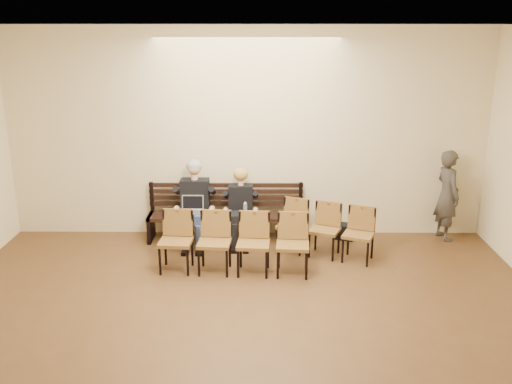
% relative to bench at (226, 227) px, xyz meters
% --- Properties ---
extents(room_walls, '(8.02, 10.01, 3.51)m').
position_rel_bench_xyz_m(room_walls, '(0.36, -3.86, 2.31)').
color(room_walls, beige).
rests_on(room_walls, ground).
extents(bench, '(2.60, 0.90, 0.45)m').
position_rel_bench_xyz_m(bench, '(0.00, 0.00, 0.00)').
color(bench, black).
rests_on(bench, ground).
extents(seated_man, '(0.58, 0.80, 1.39)m').
position_rel_bench_xyz_m(seated_man, '(-0.50, -0.12, 0.47)').
color(seated_man, black).
rests_on(seated_man, ground).
extents(seated_woman, '(0.49, 0.68, 1.14)m').
position_rel_bench_xyz_m(seated_woman, '(0.26, -0.12, 0.34)').
color(seated_woman, black).
rests_on(seated_woman, ground).
extents(laptop, '(0.41, 0.35, 0.26)m').
position_rel_bench_xyz_m(laptop, '(-0.52, -0.33, 0.35)').
color(laptop, silver).
rests_on(laptop, bench).
extents(water_bottle, '(0.08, 0.08, 0.21)m').
position_rel_bench_xyz_m(water_bottle, '(0.34, -0.34, 0.33)').
color(water_bottle, silver).
rests_on(water_bottle, bench).
extents(bag, '(0.40, 0.33, 0.25)m').
position_rel_bench_xyz_m(bag, '(2.00, 0.07, -0.10)').
color(bag, black).
rests_on(bag, ground).
extents(passerby, '(0.56, 0.72, 1.76)m').
position_rel_bench_xyz_m(passerby, '(3.70, 0.10, 0.66)').
color(passerby, '#3A352F').
rests_on(passerby, ground).
extents(chair_row_front, '(1.56, 0.99, 0.84)m').
position_rel_bench_xyz_m(chair_row_front, '(1.58, -0.65, 0.19)').
color(chair_row_front, brown).
rests_on(chair_row_front, ground).
extents(chair_row_back, '(2.21, 0.64, 0.90)m').
position_rel_bench_xyz_m(chair_row_back, '(0.20, -1.29, 0.22)').
color(chair_row_back, brown).
rests_on(chair_row_back, ground).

